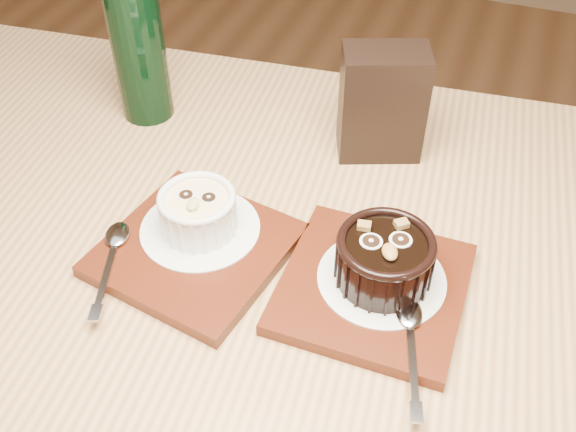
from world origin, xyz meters
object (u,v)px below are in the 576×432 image
Objects in this scene: ramekin_white at (198,210)px; green_bottle at (138,48)px; table at (281,327)px; condiment_stand at (382,103)px; tray_left at (195,250)px; tray_right at (372,288)px; ramekin_dark at (385,258)px.

ramekin_white is 0.33× the size of green_bottle.
condiment_stand is (0.04, 0.24, 0.16)m from table.
tray_left is 0.19m from tray_right.
tray_left is 0.04m from ramekin_white.
table is 0.17m from ramekin_dark.
tray_left is at bearing -119.14° from condiment_stand.
condiment_stand reaches higher than ramekin_dark.
table is 7.04× the size of tray_right.
tray_left is at bearing -177.01° from table.
condiment_stand is at bearing 103.55° from tray_right.
tray_right is at bearing 5.17° from table.
table is at bearing -99.57° from condiment_stand.
tray_left is at bearing 161.87° from ramekin_dark.
green_bottle reaches higher than table.
ramekin_white is 0.46× the size of tray_right.
table is 0.29m from condiment_stand.
table is 0.17m from ramekin_white.
table is 15.30× the size of ramekin_white.
green_bottle is (-0.37, 0.19, 0.05)m from ramekin_dark.
green_bottle is (-0.27, 0.21, 0.19)m from table.
table is 0.14m from tray_right.
green_bottle is at bearing 141.95° from table.
table is 0.39m from green_bottle.
green_bottle is (-0.17, 0.19, 0.06)m from ramekin_white.
condiment_stand is at bearing 5.01° from green_bottle.
ramekin_dark is (0.20, -0.00, 0.00)m from ramekin_white.
condiment_stand is 0.56× the size of green_bottle.
tray_left is (-0.10, -0.01, 0.10)m from table.
ramekin_dark is at bearing -27.57° from green_bottle.
tray_right is 1.85× the size of ramekin_dark.
tray_right is (0.10, 0.01, 0.10)m from table.
green_bottle reaches higher than tray_left.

